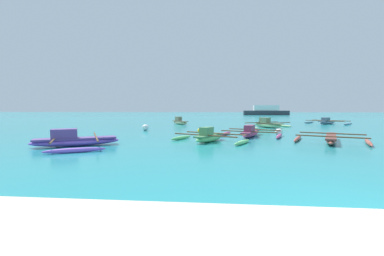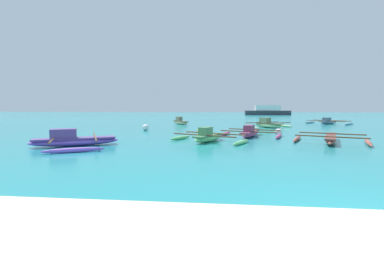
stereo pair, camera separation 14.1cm
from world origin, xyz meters
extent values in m
ellipsoid|color=#7DE287|center=(-3.02, 10.22, 0.19)|extent=(1.71, 2.63, 0.38)
cube|color=#518957|center=(-3.02, 10.22, 0.34)|extent=(1.59, 2.43, 0.08)
cube|color=#518957|center=(-3.18, 9.92, 0.59)|extent=(0.75, 0.88, 0.42)
cylinder|color=brown|center=(-2.75, 10.76, 0.40)|extent=(3.29, 1.74, 0.07)
cylinder|color=brown|center=(-3.30, 9.69, 0.40)|extent=(3.29, 1.74, 0.07)
ellipsoid|color=#7DE287|center=(-4.65, 11.06, 0.10)|extent=(1.07, 1.83, 0.20)
ellipsoid|color=#7DE287|center=(-1.39, 9.38, 0.10)|extent=(1.07, 1.83, 0.20)
ellipsoid|color=tan|center=(-6.65, 24.88, 0.20)|extent=(2.25, 3.06, 0.40)
cube|color=#706C50|center=(-6.65, 24.88, 0.36)|extent=(2.08, 2.82, 0.08)
cube|color=#706C50|center=(-6.88, 25.22, 0.63)|extent=(0.87, 1.01, 0.45)
ellipsoid|color=#C94C87|center=(-0.47, 13.04, 0.18)|extent=(1.79, 3.62, 0.35)
cube|color=#7B3657|center=(-0.47, 13.04, 0.31)|extent=(1.67, 3.34, 0.08)
cube|color=#7B3657|center=(-0.63, 12.61, 0.55)|extent=(0.80, 1.12, 0.39)
cylinder|color=brown|center=(-0.18, 13.82, 0.37)|extent=(3.20, 1.25, 0.07)
cylinder|color=brown|center=(-0.76, 12.27, 0.37)|extent=(3.20, 1.25, 0.07)
ellipsoid|color=#C94C87|center=(-2.06, 13.63, 0.10)|extent=(0.98, 2.20, 0.20)
ellipsoid|color=#C94C87|center=(1.12, 12.45, 0.10)|extent=(0.98, 2.20, 0.20)
ellipsoid|color=#8F55D5|center=(-9.25, 8.09, 0.20)|extent=(3.80, 2.53, 0.39)
cube|color=#5B3B82|center=(-9.25, 8.09, 0.35)|extent=(3.51, 2.35, 0.08)
cube|color=#5B3B82|center=(-9.68, 7.86, 0.60)|extent=(1.28, 1.10, 0.43)
cylinder|color=brown|center=(-8.48, 8.50, 0.41)|extent=(1.98, 3.63, 0.07)
cylinder|color=brown|center=(-10.02, 7.68, 0.41)|extent=(1.98, 3.63, 0.07)
ellipsoid|color=#8F55D5|center=(-10.21, 9.89, 0.10)|extent=(2.15, 1.28, 0.20)
ellipsoid|color=#8F55D5|center=(-8.29, 6.29, 0.10)|extent=(2.15, 1.28, 0.20)
ellipsoid|color=#9ECA8B|center=(2.09, 20.71, 0.22)|extent=(2.48, 3.07, 0.44)
cube|color=#647C59|center=(2.09, 20.71, 0.40)|extent=(2.31, 2.84, 0.08)
cube|color=#647C59|center=(1.85, 21.04, 0.68)|extent=(1.02, 1.10, 0.48)
cylinder|color=brown|center=(2.52, 20.11, 0.46)|extent=(3.47, 2.52, 0.07)
cylinder|color=brown|center=(1.66, 21.30, 0.46)|extent=(3.47, 2.52, 0.07)
ellipsoid|color=#9ECA8B|center=(3.81, 21.94, 0.10)|extent=(1.28, 1.68, 0.20)
ellipsoid|color=#9ECA8B|center=(0.38, 19.48, 0.10)|extent=(1.28, 1.68, 0.20)
ellipsoid|color=#A45044|center=(3.30, 10.55, 0.18)|extent=(2.09, 3.95, 0.37)
cube|color=brown|center=(3.30, 10.55, 0.33)|extent=(1.94, 3.64, 0.08)
cylinder|color=brown|center=(3.67, 11.39, 0.39)|extent=(3.01, 1.36, 0.07)
cylinder|color=brown|center=(2.93, 9.71, 0.39)|extent=(3.01, 1.36, 0.07)
ellipsoid|color=#A45044|center=(1.81, 11.20, 0.10)|extent=(1.29, 2.62, 0.20)
ellipsoid|color=#A45044|center=(4.79, 9.90, 0.10)|extent=(1.29, 2.62, 0.20)
ellipsoid|color=#6F99B4|center=(9.99, 27.10, 0.18)|extent=(3.14, 3.16, 0.36)
cube|color=#4A6170|center=(9.99, 27.10, 0.32)|extent=(2.90, 2.92, 0.08)
cube|color=#4A6170|center=(9.65, 26.76, 0.56)|extent=(1.14, 1.14, 0.39)
cylinder|color=brown|center=(10.59, 27.70, 0.38)|extent=(3.05, 3.03, 0.07)
cylinder|color=brown|center=(9.38, 26.49, 0.38)|extent=(3.05, 3.03, 0.07)
ellipsoid|color=#6F99B4|center=(8.48, 28.59, 0.10)|extent=(1.96, 1.98, 0.20)
ellipsoid|color=#6F99B4|center=(11.49, 25.61, 0.10)|extent=(1.96, 1.98, 0.20)
sphere|color=white|center=(-8.23, 16.41, 0.26)|extent=(0.51, 0.51, 0.51)
sphere|color=white|center=(1.33, 13.47, 0.24)|extent=(0.47, 0.47, 0.47)
sphere|color=yellow|center=(-3.79, 14.66, 0.19)|extent=(0.39, 0.39, 0.39)
cube|color=#2D333D|center=(10.83, 67.58, 0.59)|extent=(11.84, 2.60, 1.18)
cube|color=white|center=(10.83, 67.58, 1.89)|extent=(6.51, 2.21, 1.42)
camera|label=1|loc=(-2.71, -3.35, 1.76)|focal=24.00mm
camera|label=2|loc=(-2.57, -3.34, 1.76)|focal=24.00mm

